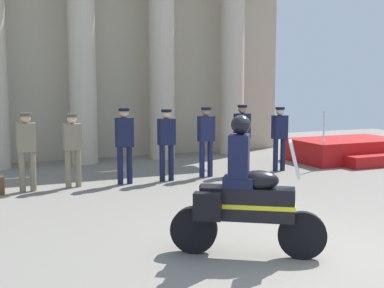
{
  "coord_description": "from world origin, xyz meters",
  "views": [
    {
      "loc": [
        -4.22,
        -5.64,
        2.35
      ],
      "look_at": [
        -0.44,
        3.0,
        1.19
      ],
      "focal_mm": 48.83,
      "sensor_mm": 36.0,
      "label": 1
    }
  ],
  "objects_px": {
    "reviewing_stand": "(348,150)",
    "officer_in_row_5": "(242,133)",
    "officer_in_row_3": "(167,139)",
    "officer_in_row_4": "(206,136)",
    "officer_in_row_6": "(280,133)",
    "briefcase_on_ground": "(2,185)",
    "motorcycle_with_rider": "(242,198)",
    "officer_in_row_0": "(27,145)",
    "officer_in_row_1": "(72,144)",
    "officer_in_row_2": "(124,140)"
  },
  "relations": [
    {
      "from": "reviewing_stand",
      "to": "officer_in_row_5",
      "type": "xyz_separation_m",
      "value": [
        -3.86,
        -0.61,
        0.72
      ]
    },
    {
      "from": "reviewing_stand",
      "to": "officer_in_row_3",
      "type": "relative_size",
      "value": 1.86
    },
    {
      "from": "officer_in_row_4",
      "to": "officer_in_row_6",
      "type": "xyz_separation_m",
      "value": [
        2.11,
        0.02,
        -0.03
      ]
    },
    {
      "from": "officer_in_row_3",
      "to": "briefcase_on_ground",
      "type": "bearing_deg",
      "value": -1.71
    },
    {
      "from": "officer_in_row_3",
      "to": "officer_in_row_4",
      "type": "height_order",
      "value": "officer_in_row_4"
    },
    {
      "from": "officer_in_row_6",
      "to": "reviewing_stand",
      "type": "bearing_deg",
      "value": -167.95
    },
    {
      "from": "officer_in_row_4",
      "to": "motorcycle_with_rider",
      "type": "xyz_separation_m",
      "value": [
        -2.0,
        -5.4,
        -0.21
      ]
    },
    {
      "from": "officer_in_row_4",
      "to": "officer_in_row_5",
      "type": "relative_size",
      "value": 0.98
    },
    {
      "from": "officer_in_row_4",
      "to": "officer_in_row_6",
      "type": "relative_size",
      "value": 1.03
    },
    {
      "from": "reviewing_stand",
      "to": "officer_in_row_0",
      "type": "bearing_deg",
      "value": -175.88
    },
    {
      "from": "officer_in_row_1",
      "to": "reviewing_stand",
      "type": "bearing_deg",
      "value": -176.46
    },
    {
      "from": "officer_in_row_2",
      "to": "briefcase_on_ground",
      "type": "distance_m",
      "value": 2.77
    },
    {
      "from": "officer_in_row_0",
      "to": "motorcycle_with_rider",
      "type": "distance_m",
      "value": 5.81
    },
    {
      "from": "officer_in_row_0",
      "to": "officer_in_row_6",
      "type": "xyz_separation_m",
      "value": [
        6.29,
        0.04,
        -0.01
      ]
    },
    {
      "from": "officer_in_row_2",
      "to": "motorcycle_with_rider",
      "type": "bearing_deg",
      "value": 90.14
    },
    {
      "from": "officer_in_row_3",
      "to": "officer_in_row_5",
      "type": "relative_size",
      "value": 0.97
    },
    {
      "from": "officer_in_row_1",
      "to": "officer_in_row_4",
      "type": "relative_size",
      "value": 0.95
    },
    {
      "from": "officer_in_row_3",
      "to": "officer_in_row_5",
      "type": "bearing_deg",
      "value": -177.22
    },
    {
      "from": "reviewing_stand",
      "to": "officer_in_row_3",
      "type": "height_order",
      "value": "officer_in_row_3"
    },
    {
      "from": "officer_in_row_3",
      "to": "motorcycle_with_rider",
      "type": "height_order",
      "value": "motorcycle_with_rider"
    },
    {
      "from": "officer_in_row_6",
      "to": "officer_in_row_3",
      "type": "bearing_deg",
      "value": 1.58
    },
    {
      "from": "briefcase_on_ground",
      "to": "officer_in_row_5",
      "type": "bearing_deg",
      "value": 0.45
    },
    {
      "from": "reviewing_stand",
      "to": "officer_in_row_3",
      "type": "distance_m",
      "value": 6.01
    },
    {
      "from": "officer_in_row_0",
      "to": "officer_in_row_6",
      "type": "distance_m",
      "value": 6.29
    },
    {
      "from": "officer_in_row_5",
      "to": "officer_in_row_1",
      "type": "bearing_deg",
      "value": -1.06
    },
    {
      "from": "officer_in_row_3",
      "to": "officer_in_row_5",
      "type": "distance_m",
      "value": 2.07
    },
    {
      "from": "officer_in_row_3",
      "to": "motorcycle_with_rider",
      "type": "relative_size",
      "value": 0.88
    },
    {
      "from": "officer_in_row_0",
      "to": "officer_in_row_2",
      "type": "relative_size",
      "value": 0.97
    },
    {
      "from": "officer_in_row_2",
      "to": "officer_in_row_3",
      "type": "xyz_separation_m",
      "value": [
        1.0,
        -0.03,
        -0.03
      ]
    },
    {
      "from": "officer_in_row_5",
      "to": "motorcycle_with_rider",
      "type": "relative_size",
      "value": 0.91
    },
    {
      "from": "officer_in_row_0",
      "to": "officer_in_row_2",
      "type": "distance_m",
      "value": 2.12
    },
    {
      "from": "reviewing_stand",
      "to": "briefcase_on_ground",
      "type": "xyz_separation_m",
      "value": [
        -9.57,
        -0.66,
        -0.13
      ]
    },
    {
      "from": "officer_in_row_0",
      "to": "officer_in_row_3",
      "type": "height_order",
      "value": "officer_in_row_3"
    },
    {
      "from": "officer_in_row_0",
      "to": "officer_in_row_2",
      "type": "bearing_deg",
      "value": 178.12
    },
    {
      "from": "reviewing_stand",
      "to": "officer_in_row_2",
      "type": "xyz_separation_m",
      "value": [
        -6.93,
        -0.7,
        0.71
      ]
    },
    {
      "from": "reviewing_stand",
      "to": "officer_in_row_0",
      "type": "relative_size",
      "value": 1.87
    },
    {
      "from": "motorcycle_with_rider",
      "to": "officer_in_row_0",
      "type": "bearing_deg",
      "value": 145.7
    },
    {
      "from": "officer_in_row_6",
      "to": "officer_in_row_5",
      "type": "bearing_deg",
      "value": -0.65
    },
    {
      "from": "officer_in_row_0",
      "to": "briefcase_on_ground",
      "type": "distance_m",
      "value": 0.96
    },
    {
      "from": "officer_in_row_1",
      "to": "motorcycle_with_rider",
      "type": "distance_m",
      "value": 5.59
    },
    {
      "from": "officer_in_row_2",
      "to": "motorcycle_with_rider",
      "type": "relative_size",
      "value": 0.91
    },
    {
      "from": "officer_in_row_2",
      "to": "briefcase_on_ground",
      "type": "bearing_deg",
      "value": -1.46
    },
    {
      "from": "officer_in_row_6",
      "to": "officer_in_row_2",
      "type": "bearing_deg",
      "value": 0.63
    },
    {
      "from": "briefcase_on_ground",
      "to": "officer_in_row_2",
      "type": "bearing_deg",
      "value": -0.92
    },
    {
      "from": "reviewing_stand",
      "to": "officer_in_row_1",
      "type": "relative_size",
      "value": 1.93
    },
    {
      "from": "reviewing_stand",
      "to": "briefcase_on_ground",
      "type": "bearing_deg",
      "value": -176.06
    },
    {
      "from": "reviewing_stand",
      "to": "officer_in_row_4",
      "type": "height_order",
      "value": "officer_in_row_4"
    },
    {
      "from": "officer_in_row_1",
      "to": "officer_in_row_5",
      "type": "xyz_separation_m",
      "value": [
        4.21,
        -0.04,
        0.07
      ]
    },
    {
      "from": "reviewing_stand",
      "to": "officer_in_row_2",
      "type": "distance_m",
      "value": 7.0
    },
    {
      "from": "officer_in_row_1",
      "to": "officer_in_row_5",
      "type": "bearing_deg",
      "value": 178.94
    }
  ]
}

